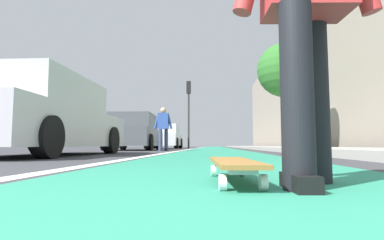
% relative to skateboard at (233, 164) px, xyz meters
% --- Properties ---
extents(ground_plane, '(80.00, 80.00, 0.00)m').
position_rel_skateboard_xyz_m(ground_plane, '(8.86, 0.02, -0.09)').
color(ground_plane, '#38383D').
extents(bike_lane_paint, '(56.00, 2.21, 0.00)m').
position_rel_skateboard_xyz_m(bike_lane_paint, '(22.86, 0.02, -0.09)').
color(bike_lane_paint, '#288466').
rests_on(bike_lane_paint, ground).
extents(lane_stripe_white, '(52.00, 0.16, 0.01)m').
position_rel_skateboard_xyz_m(lane_stripe_white, '(18.86, 1.28, -0.09)').
color(lane_stripe_white, silver).
rests_on(lane_stripe_white, ground).
extents(sidewalk_curb, '(52.00, 3.20, 0.13)m').
position_rel_skateboard_xyz_m(sidewalk_curb, '(16.86, -3.35, -0.03)').
color(sidewalk_curb, '#9E9B93').
rests_on(sidewalk_curb, ground).
extents(building_facade, '(40.00, 1.20, 8.51)m').
position_rel_skateboard_xyz_m(building_facade, '(20.86, -6.03, 4.16)').
color(building_facade, gray).
rests_on(building_facade, ground).
extents(skateboard, '(0.85, 0.25, 0.11)m').
position_rel_skateboard_xyz_m(skateboard, '(0.00, 0.00, 0.00)').
color(skateboard, white).
rests_on(skateboard, ground).
extents(parked_car_near, '(4.50, 2.00, 1.47)m').
position_rel_skateboard_xyz_m(parked_car_near, '(3.93, 3.36, 0.61)').
color(parked_car_near, '#B7B7BC').
rests_on(parked_car_near, ground).
extents(parked_car_mid, '(4.19, 1.99, 1.47)m').
position_rel_skateboard_xyz_m(parked_car_mid, '(10.79, 3.35, 0.61)').
color(parked_car_mid, '#4C5156').
rests_on(parked_car_mid, ground).
extents(parked_car_far, '(4.02, 2.02, 1.49)m').
position_rel_skateboard_xyz_m(parked_car_far, '(17.35, 3.16, 0.62)').
color(parked_car_far, silver).
rests_on(parked_car_far, ground).
extents(traffic_light, '(0.33, 0.28, 4.39)m').
position_rel_skateboard_xyz_m(traffic_light, '(17.92, 1.68, 2.93)').
color(traffic_light, '#2D2D2D').
rests_on(traffic_light, ground).
extents(street_tree_mid, '(2.31, 2.31, 4.55)m').
position_rel_skateboard_xyz_m(street_tree_mid, '(11.28, -2.95, 3.28)').
color(street_tree_mid, brown).
rests_on(street_tree_mid, ground).
extents(pedestrian_distant, '(0.44, 0.68, 1.55)m').
position_rel_skateboard_xyz_m(pedestrian_distant, '(9.07, 1.87, 0.79)').
color(pedestrian_distant, '#384260').
rests_on(pedestrian_distant, ground).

